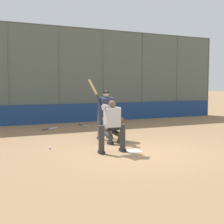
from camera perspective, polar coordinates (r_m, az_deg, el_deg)
ground_plane at (r=8.95m, az=3.83°, el=-7.16°), size 160.00×160.00×0.00m
home_plate_marker at (r=8.95m, az=3.83°, el=-7.12°), size 0.43×0.43×0.01m
backstop_fence at (r=15.81m, az=-9.64°, el=7.06°), size 19.23×0.08×4.82m
padding_wall at (r=15.76m, az=-9.44°, el=-0.31°), size 18.77×0.18×0.93m
batter_at_plate at (r=8.61m, az=-0.06°, el=-2.29°), size 0.97×0.60×2.04m
catcher_behind_plate at (r=10.04m, az=0.17°, el=-2.59°), size 0.60×0.70×1.09m
umpire_home at (r=10.80m, az=-1.18°, el=-0.27°), size 0.68×0.46×1.68m
spare_bat_near_backstop at (r=14.28m, az=-4.97°, el=-2.54°), size 0.20×0.90×0.07m
spare_bat_by_padding at (r=13.60m, az=-10.97°, el=-2.98°), size 0.76×0.39×0.07m
fielding_glove_on_dirt at (r=15.05m, az=0.78°, el=-2.08°), size 0.28×0.22×0.10m
baseball_loose at (r=9.41m, az=-11.33°, el=-6.43°), size 0.07×0.07×0.07m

